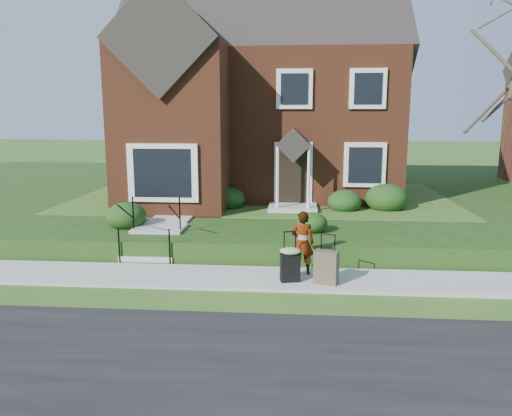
# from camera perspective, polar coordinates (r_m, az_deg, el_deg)

# --- Properties ---
(ground) EXTENTS (120.00, 120.00, 0.00)m
(ground) POSITION_cam_1_polar(r_m,az_deg,el_deg) (11.75, -1.95, -8.15)
(ground) COLOR #2D5119
(ground) RESTS_ON ground
(street) EXTENTS (60.00, 6.00, 0.01)m
(street) POSITION_cam_1_polar(r_m,az_deg,el_deg) (7.26, -6.71, -20.96)
(street) COLOR black
(street) RESTS_ON ground
(sidewalk) EXTENTS (60.00, 1.60, 0.08)m
(sidewalk) POSITION_cam_1_polar(r_m,az_deg,el_deg) (11.74, -1.95, -7.97)
(sidewalk) COLOR #9E9B93
(sidewalk) RESTS_ON ground
(terrace) EXTENTS (44.00, 20.00, 0.60)m
(terrace) POSITION_cam_1_polar(r_m,az_deg,el_deg) (22.39, 11.48, 1.55)
(terrace) COLOR #17350E
(terrace) RESTS_ON ground
(walkway) EXTENTS (1.20, 6.00, 0.06)m
(walkway) POSITION_cam_1_polar(r_m,az_deg,el_deg) (16.79, -8.53, -0.26)
(walkway) COLOR #9E9B93
(walkway) RESTS_ON terrace
(main_house) EXTENTS (10.40, 10.20, 9.40)m
(main_house) POSITION_cam_1_polar(r_m,az_deg,el_deg) (20.76, 0.45, 14.80)
(main_house) COLOR brown
(main_house) RESTS_ON terrace
(front_steps) EXTENTS (1.40, 2.02, 1.50)m
(front_steps) POSITION_cam_1_polar(r_m,az_deg,el_deg) (13.84, -11.45, -3.39)
(front_steps) COLOR #9E9B93
(front_steps) RESTS_ON ground
(foundation_shrubs) EXTENTS (10.07, 4.47, 1.03)m
(foundation_shrubs) POSITION_cam_1_polar(r_m,az_deg,el_deg) (16.26, -0.96, 1.01)
(foundation_shrubs) COLOR black
(foundation_shrubs) RESTS_ON terrace
(woman) EXTENTS (0.57, 0.39, 1.51)m
(woman) POSITION_cam_1_polar(r_m,az_deg,el_deg) (11.74, 5.31, -3.96)
(woman) COLOR #999999
(woman) RESTS_ON sidewalk
(suitcase_black) EXTENTS (0.54, 0.48, 1.15)m
(suitcase_black) POSITION_cam_1_polar(r_m,az_deg,el_deg) (11.27, 3.92, -6.21)
(suitcase_black) COLOR black
(suitcase_black) RESTS_ON sidewalk
(suitcase_olive) EXTENTS (0.58, 0.44, 1.12)m
(suitcase_olive) POSITION_cam_1_polar(r_m,az_deg,el_deg) (11.25, 8.04, -6.70)
(suitcase_olive) COLOR #4C4532
(suitcase_olive) RESTS_ON sidewalk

